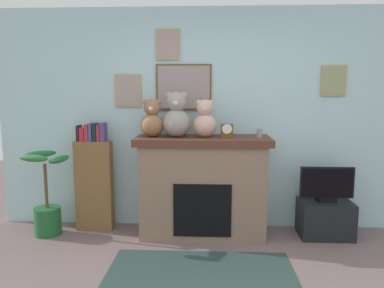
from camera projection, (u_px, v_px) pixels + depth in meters
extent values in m
cube|color=silver|center=(213.00, 119.00, 4.42)|extent=(5.20, 0.12, 2.60)
cube|color=brown|center=(184.00, 87.00, 4.30)|extent=(0.65, 0.02, 0.53)
cube|color=gray|center=(184.00, 87.00, 4.29)|extent=(0.61, 0.00, 0.49)
cube|color=tan|center=(334.00, 80.00, 4.21)|extent=(0.29, 0.02, 0.35)
cube|color=#91986B|center=(334.00, 80.00, 4.20)|extent=(0.25, 0.00, 0.31)
cube|color=tan|center=(128.00, 90.00, 4.34)|extent=(0.31, 0.02, 0.38)
cube|color=#A19185|center=(128.00, 90.00, 4.33)|extent=(0.27, 0.00, 0.34)
cube|color=tan|center=(168.00, 44.00, 4.24)|extent=(0.27, 0.02, 0.35)
cube|color=#A68B87|center=(168.00, 44.00, 4.23)|extent=(0.23, 0.00, 0.31)
cube|color=#846856|center=(203.00, 189.00, 4.19)|extent=(1.38, 0.57, 1.05)
cube|color=#532E21|center=(203.00, 140.00, 4.11)|extent=(1.50, 0.63, 0.08)
cube|color=black|center=(202.00, 211.00, 3.93)|extent=(0.62, 0.02, 0.58)
cube|color=brown|center=(94.00, 186.00, 4.33)|extent=(0.42, 0.16, 1.06)
cube|color=black|center=(79.00, 133.00, 4.25)|extent=(0.03, 0.13, 0.18)
cube|color=#AF262D|center=(83.00, 134.00, 4.25)|extent=(0.05, 0.13, 0.16)
cube|color=#B32535|center=(88.00, 133.00, 4.25)|extent=(0.04, 0.13, 0.20)
cube|color=#354F93|center=(91.00, 132.00, 4.24)|extent=(0.03, 0.13, 0.21)
cube|color=black|center=(95.00, 132.00, 4.24)|extent=(0.05, 0.13, 0.21)
cube|color=#AB2A31|center=(99.00, 133.00, 4.24)|extent=(0.03, 0.13, 0.19)
cube|color=#503576|center=(103.00, 132.00, 4.24)|extent=(0.06, 0.13, 0.21)
cylinder|color=#1E592D|center=(48.00, 221.00, 4.22)|extent=(0.30, 0.30, 0.32)
cylinder|color=brown|center=(46.00, 186.00, 4.16)|extent=(0.04, 0.04, 0.51)
ellipsoid|color=#26753F|center=(59.00, 159.00, 4.07)|extent=(0.17, 0.37, 0.08)
ellipsoid|color=#236C35|center=(40.00, 154.00, 4.25)|extent=(0.34, 0.30, 0.08)
ellipsoid|color=#276C31|center=(33.00, 158.00, 3.94)|extent=(0.37, 0.18, 0.08)
cube|color=black|center=(325.00, 219.00, 4.15)|extent=(0.57, 0.40, 0.41)
cube|color=black|center=(326.00, 199.00, 4.12)|extent=(0.20, 0.14, 0.04)
cube|color=black|center=(327.00, 182.00, 4.10)|extent=(0.59, 0.03, 0.35)
cube|color=black|center=(327.00, 183.00, 4.08)|extent=(0.55, 0.00, 0.31)
cube|color=#293D39|center=(201.00, 273.00, 3.31)|extent=(1.71, 0.94, 0.01)
cylinder|color=gray|center=(259.00, 133.00, 4.05)|extent=(0.06, 0.06, 0.10)
cube|color=brown|center=(227.00, 131.00, 4.06)|extent=(0.13, 0.09, 0.15)
cylinder|color=white|center=(227.00, 129.00, 4.01)|extent=(0.11, 0.01, 0.11)
sphere|color=#926546|center=(152.00, 125.00, 4.09)|extent=(0.26, 0.26, 0.26)
sphere|color=#926546|center=(152.00, 107.00, 4.07)|extent=(0.19, 0.19, 0.19)
sphere|color=#926546|center=(146.00, 102.00, 4.06)|extent=(0.07, 0.07, 0.07)
sphere|color=#926546|center=(158.00, 102.00, 4.06)|extent=(0.07, 0.07, 0.07)
sphere|color=beige|center=(151.00, 109.00, 3.99)|extent=(0.06, 0.06, 0.06)
sphere|color=gray|center=(176.00, 123.00, 4.08)|extent=(0.31, 0.31, 0.31)
sphere|color=gray|center=(176.00, 102.00, 4.05)|extent=(0.22, 0.22, 0.22)
sphere|color=gray|center=(169.00, 96.00, 4.04)|extent=(0.08, 0.08, 0.08)
sphere|color=gray|center=(183.00, 96.00, 4.03)|extent=(0.08, 0.08, 0.08)
sphere|color=beige|center=(176.00, 103.00, 3.96)|extent=(0.07, 0.07, 0.07)
sphere|color=#D1A798|center=(205.00, 125.00, 4.07)|extent=(0.26, 0.26, 0.26)
sphere|color=#D1A798|center=(205.00, 108.00, 4.04)|extent=(0.19, 0.19, 0.19)
sphere|color=#D1A798|center=(199.00, 103.00, 4.03)|extent=(0.07, 0.07, 0.07)
sphere|color=#D1A798|center=(211.00, 103.00, 4.03)|extent=(0.07, 0.07, 0.07)
sphere|color=beige|center=(205.00, 109.00, 3.97)|extent=(0.06, 0.06, 0.06)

